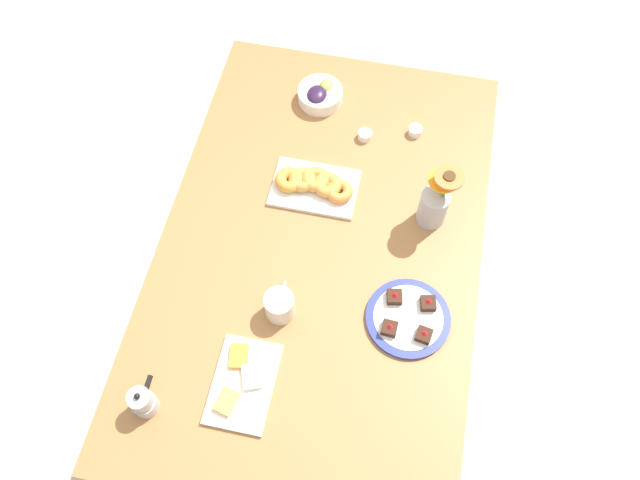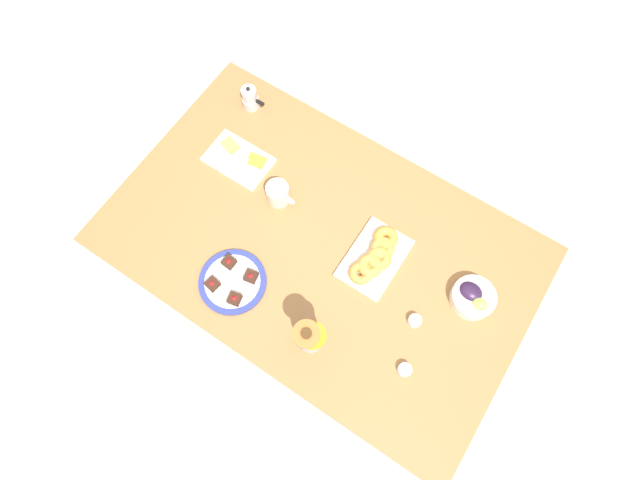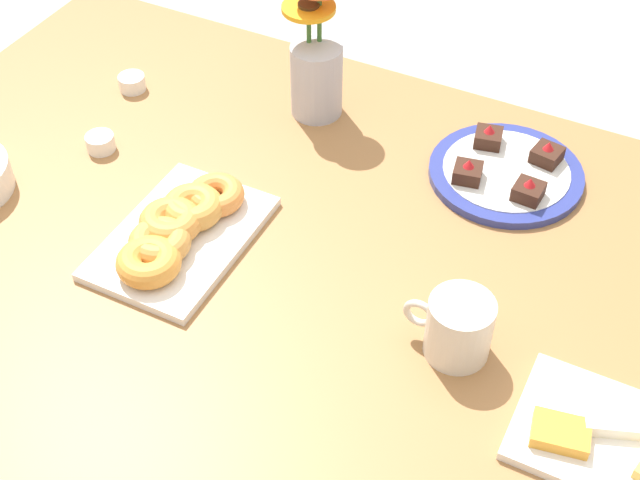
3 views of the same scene
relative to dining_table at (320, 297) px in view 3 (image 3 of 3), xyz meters
name	(u,v)px [view 3 (image 3 of 3)]	position (x,y,z in m)	size (l,w,h in m)	color
dining_table	(320,297)	(0.00, 0.00, 0.00)	(1.60, 1.00, 0.74)	#9E6B3D
coffee_mug	(458,327)	(-0.24, 0.07, 0.13)	(0.12, 0.09, 0.09)	beige
cheese_platter	(619,443)	(-0.47, 0.12, 0.10)	(0.26, 0.17, 0.03)	white
croissant_platter	(178,230)	(0.21, 0.06, 0.11)	(0.19, 0.29, 0.05)	white
jam_cup_honey	(100,142)	(0.45, -0.07, 0.10)	(0.05, 0.05, 0.03)	white
jam_cup_berry	(132,82)	(0.50, -0.23, 0.10)	(0.05, 0.05, 0.03)	white
dessert_plate	(506,172)	(-0.19, -0.30, 0.10)	(0.25, 0.25, 0.05)	navy
flower_vase	(316,70)	(0.17, -0.33, 0.17)	(0.11, 0.11, 0.24)	#B2B2BC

